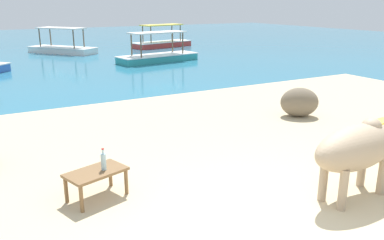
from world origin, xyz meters
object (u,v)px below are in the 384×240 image
at_px(boat_white, 62,48).
at_px(bottle, 104,161).
at_px(low_bench_table, 96,175).
at_px(boat_teal, 158,55).
at_px(boat_red, 162,42).
at_px(cow, 359,147).

bearing_deg(boat_white, bottle, 132.66).
xyz_separation_m(low_bench_table, boat_teal, (6.04, 11.34, -0.08)).
relative_size(low_bench_table, boat_red, 0.22).
relative_size(bottle, boat_red, 0.08).
distance_m(boat_red, boat_white, 5.73).
bearing_deg(boat_teal, low_bench_table, 52.49).
xyz_separation_m(low_bench_table, bottle, (0.11, -0.02, 0.18)).
bearing_deg(boat_red, boat_teal, 49.94).
bearing_deg(bottle, boat_white, 79.92).
bearing_deg(boat_white, low_bench_table, 132.30).
bearing_deg(boat_white, boat_teal, 172.39).
bearing_deg(bottle, low_bench_table, 170.86).
distance_m(bottle, boat_white, 16.86).
bearing_deg(low_bench_table, boat_red, 45.02).
relative_size(low_bench_table, boat_teal, 0.22).
distance_m(bottle, boat_teal, 12.82).
xyz_separation_m(bottle, boat_red, (8.68, 16.81, -0.26)).
bearing_deg(boat_teal, boat_red, -126.21).
height_order(bottle, boat_red, boat_red).
height_order(cow, boat_white, boat_white).
bearing_deg(boat_red, low_bench_table, 49.07).
height_order(cow, boat_teal, boat_teal).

